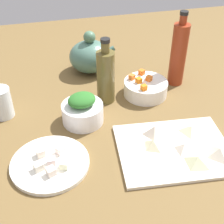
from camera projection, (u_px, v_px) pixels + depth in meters
tabletop at (112, 128)px, 99.72cm from camera, size 190.00×190.00×3.00cm
cutting_board at (174, 149)px, 89.13cm from camera, size 34.20×27.70×1.00cm
plate_tofu at (50, 163)px, 84.56cm from camera, size 21.48×21.48×1.20cm
bowl_greens at (83, 113)px, 98.32cm from camera, size 13.09×13.09×6.41cm
bowl_carrots at (146, 88)px, 111.03cm from camera, size 15.51×15.51×5.30cm
teapot at (92, 56)px, 122.70cm from camera, size 18.04×15.59×16.75cm
bottle_0 at (106, 76)px, 103.84cm from camera, size 6.11×6.11×23.10cm
bottle_1 at (178, 54)px, 111.88cm from camera, size 5.74×5.74×27.58cm
drinking_glass_0 at (1, 103)px, 99.63cm from camera, size 6.83×6.83×10.13cm
carrot_cube_0 at (144, 87)px, 104.79cm from camera, size 2.14×2.14×1.80cm
carrot_cube_1 at (142, 72)px, 113.03cm from camera, size 2.48×2.48×1.80cm
carrot_cube_2 at (139, 80)px, 108.48cm from camera, size 2.35×2.35×1.80cm
carrot_cube_3 at (149, 78)px, 109.55cm from camera, size 2.51×2.51×1.80cm
carrot_cube_4 at (132, 77)px, 110.30cm from camera, size 2.51×2.51×1.80cm
chopped_greens_mound at (82, 100)px, 95.26cm from camera, size 10.67×9.87×3.74cm
tofu_cube_0 at (64, 165)px, 81.89cm from camera, size 2.92×2.92×2.20cm
tofu_cube_1 at (38, 167)px, 81.33cm from camera, size 2.83×2.83×2.20cm
tofu_cube_2 at (41, 153)px, 85.46cm from camera, size 2.70×2.70×2.20cm
tofu_cube_3 at (60, 150)px, 86.32cm from camera, size 3.04×3.04×2.20cm
tofu_cube_4 at (51, 171)px, 79.99cm from camera, size 2.88×2.88×2.20cm
tofu_cube_5 at (51, 161)px, 82.84cm from camera, size 2.30×2.30×2.20cm
dumpling_0 at (154, 130)px, 92.56cm from camera, size 6.35×6.09×3.11cm
dumpling_1 at (219, 152)px, 85.68cm from camera, size 5.72×6.37×2.75cm
dumpling_2 at (191, 129)px, 93.76cm from camera, size 7.17×6.90×2.25cm
dumpling_3 at (153, 144)px, 88.32cm from camera, size 5.62×5.88×2.55cm
dumpling_4 at (197, 160)px, 83.06cm from camera, size 7.59×7.68×2.69cm
dumpling_5 at (184, 147)px, 87.54cm from camera, size 6.01×6.12×2.20cm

